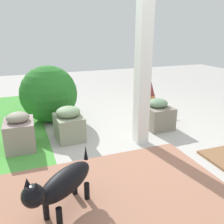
% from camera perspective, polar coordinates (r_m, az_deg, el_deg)
% --- Properties ---
extents(ground_plane, '(12.00, 12.00, 0.00)m').
position_cam_1_polar(ground_plane, '(3.09, 5.97, -8.46)').
color(ground_plane, '#B2AEA7').
extents(brick_path, '(1.80, 2.40, 0.02)m').
position_cam_1_polar(brick_path, '(2.10, -1.40, -22.96)').
color(brick_path, '#9E6A53').
rests_on(brick_path, ground).
extents(porch_pillar, '(0.16, 0.16, 2.24)m').
position_cam_1_polar(porch_pillar, '(2.97, 7.37, 13.06)').
color(porch_pillar, white).
rests_on(porch_pillar, ground).
extents(stone_planter_nearest, '(0.46, 0.38, 0.45)m').
position_cam_1_polar(stone_planter_nearest, '(3.70, 10.50, -0.64)').
color(stone_planter_nearest, gray).
rests_on(stone_planter_nearest, ground).
extents(stone_planter_mid, '(0.46, 0.37, 0.45)m').
position_cam_1_polar(stone_planter_mid, '(3.31, -10.04, -2.74)').
color(stone_planter_mid, gray).
rests_on(stone_planter_mid, ground).
extents(stone_planter_far, '(0.45, 0.36, 0.47)m').
position_cam_1_polar(stone_planter_far, '(3.20, -20.76, -4.46)').
color(stone_planter_far, gray).
rests_on(stone_planter_far, ground).
extents(round_shrub, '(0.89, 0.89, 0.89)m').
position_cam_1_polar(round_shrub, '(3.96, -14.56, 4.10)').
color(round_shrub, '#246A23').
rests_on(round_shrub, ground).
extents(terracotta_pot_spiky, '(0.25, 0.25, 0.65)m').
position_cam_1_polar(terracotta_pot_spiky, '(4.56, 8.53, 4.63)').
color(terracotta_pot_spiky, '#C27A41').
rests_on(terracotta_pot_spiky, ground).
extents(dog, '(0.54, 0.61, 0.48)m').
position_cam_1_polar(dog, '(1.99, -11.59, -16.15)').
color(dog, black).
rests_on(dog, ground).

